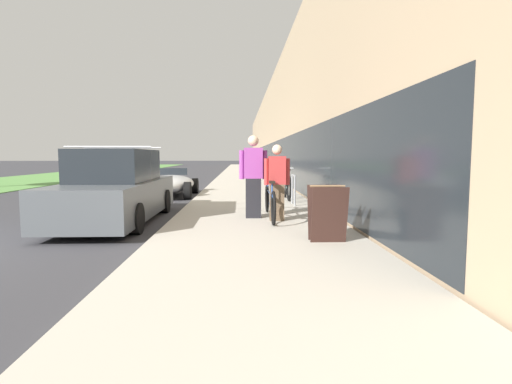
% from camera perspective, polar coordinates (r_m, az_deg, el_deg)
% --- Properties ---
extents(sidewalk_slab, '(3.60, 70.00, 0.12)m').
position_cam_1_polar(sidewalk_slab, '(27.18, -1.60, 2.22)').
color(sidewalk_slab, '#BCB5A5').
rests_on(sidewalk_slab, ground).
extents(storefront_facade, '(10.01, 70.00, 6.77)m').
position_cam_1_polar(storefront_facade, '(35.91, 9.33, 8.18)').
color(storefront_facade, tan).
rests_on(storefront_facade, ground).
extents(lawn_strip, '(6.74, 70.00, 0.03)m').
position_cam_1_polar(lawn_strip, '(33.69, -24.52, 2.26)').
color(lawn_strip, '#5B9347').
rests_on(lawn_strip, ground).
extents(tandem_bicycle, '(0.52, 2.55, 0.86)m').
position_cam_1_polar(tandem_bicycle, '(8.71, 2.01, -1.35)').
color(tandem_bicycle, black).
rests_on(tandem_bicycle, sidewalk_slab).
extents(person_rider, '(0.54, 0.21, 1.59)m').
position_cam_1_polar(person_rider, '(8.36, 3.01, 1.35)').
color(person_rider, brown).
rests_on(person_rider, sidewalk_slab).
extents(person_bystander, '(0.61, 0.24, 1.80)m').
position_cam_1_polar(person_bystander, '(8.74, -0.39, 2.22)').
color(person_bystander, black).
rests_on(person_bystander, sidewalk_slab).
extents(bike_rack_hoop, '(0.05, 0.60, 0.84)m').
position_cam_1_polar(bike_rack_hoop, '(11.12, 5.38, 0.81)').
color(bike_rack_hoop, gray).
rests_on(bike_rack_hoop, sidewalk_slab).
extents(cruiser_bike_nearest, '(0.52, 1.86, 0.97)m').
position_cam_1_polar(cruiser_bike_nearest, '(12.53, 4.43, 0.82)').
color(cruiser_bike_nearest, black).
rests_on(cruiser_bike_nearest, sidewalk_slab).
extents(sandwich_board_sign, '(0.56, 0.56, 0.90)m').
position_cam_1_polar(sandwich_board_sign, '(6.47, 10.13, -2.99)').
color(sandwich_board_sign, '#331E19').
rests_on(sandwich_board_sign, sidewalk_slab).
extents(parked_sedan_curbside, '(1.79, 4.80, 1.68)m').
position_cam_1_polar(parked_sedan_curbside, '(9.39, -19.24, 0.31)').
color(parked_sedan_curbside, '#4C5156').
rests_on(parked_sedan_curbside, ground).
extents(vintage_roadster_curbside, '(1.86, 3.92, 1.01)m').
position_cam_1_polar(vintage_roadster_curbside, '(14.89, -12.33, 1.10)').
color(vintage_roadster_curbside, white).
rests_on(vintage_roadster_curbside, ground).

